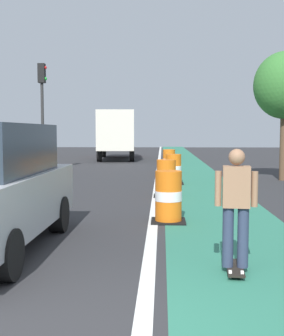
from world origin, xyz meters
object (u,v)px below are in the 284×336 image
at_px(delivery_truck_down_block, 116,132).
at_px(pedestrian_waiting, 48,156).
at_px(traffic_barrel_front, 168,197).
at_px(traffic_light_corner, 42,98).
at_px(traffic_barrel_far, 169,162).
at_px(pedestrian_crossing, 16,159).
at_px(traffic_barrel_mid, 166,179).
at_px(skateboarder_on_lane, 236,206).
at_px(traffic_barrel_back, 173,169).

relative_size(delivery_truck_down_block, pedestrian_waiting, 4.81).
bearing_deg(traffic_barrel_front, traffic_light_corner, 116.18).
relative_size(traffic_barrel_far, pedestrian_waiting, 0.68).
height_order(traffic_barrel_far, pedestrian_crossing, pedestrian_crossing).
bearing_deg(traffic_barrel_front, traffic_barrel_far, 89.08).
bearing_deg(traffic_barrel_mid, pedestrian_crossing, 145.71).
distance_m(traffic_barrel_mid, pedestrian_waiting, 7.99).
relative_size(pedestrian_crossing, pedestrian_waiting, 1.00).
bearing_deg(traffic_barrel_front, traffic_barrel_mid, 90.21).
bearing_deg(traffic_light_corner, traffic_barrel_far, -6.00).
bearing_deg(skateboarder_on_lane, traffic_barrel_back, 93.22).
height_order(traffic_barrel_back, delivery_truck_down_block, delivery_truck_down_block).
distance_m(traffic_barrel_far, pedestrian_crossing, 6.93).
distance_m(traffic_barrel_front, traffic_barrel_back, 6.97).
relative_size(traffic_barrel_front, traffic_barrel_far, 1.00).
bearing_deg(pedestrian_crossing, traffic_barrel_mid, -34.29).
bearing_deg(delivery_truck_down_block, traffic_barrel_back, -76.10).
relative_size(traffic_barrel_far, delivery_truck_down_block, 0.14).
xyz_separation_m(skateboarder_on_lane, traffic_barrel_mid, (-0.87, 7.12, -0.38)).
bearing_deg(delivery_truck_down_block, pedestrian_crossing, -100.60).
distance_m(skateboarder_on_lane, traffic_barrel_front, 3.51).
height_order(traffic_light_corner, pedestrian_waiting, traffic_light_corner).
bearing_deg(traffic_barrel_mid, traffic_barrel_front, -89.79).
bearing_deg(traffic_barrel_front, pedestrian_crossing, 127.01).
xyz_separation_m(traffic_barrel_back, delivery_truck_down_block, (-3.53, 14.24, 1.31)).
distance_m(traffic_barrel_far, traffic_light_corner, 6.72).
height_order(traffic_barrel_mid, delivery_truck_down_block, delivery_truck_down_block).
bearing_deg(traffic_light_corner, traffic_barrel_mid, -54.36).
distance_m(delivery_truck_down_block, pedestrian_crossing, 13.81).
distance_m(delivery_truck_down_block, pedestrian_waiting, 11.50).
distance_m(skateboarder_on_lane, delivery_truck_down_block, 24.95).
xyz_separation_m(traffic_barrel_mid, traffic_barrel_back, (0.29, 3.23, 0.00)).
relative_size(traffic_barrel_far, pedestrian_crossing, 0.68).
bearing_deg(delivery_truck_down_block, traffic_barrel_mid, -79.52).
height_order(skateboarder_on_lane, traffic_barrel_far, skateboarder_on_lane).
height_order(traffic_barrel_back, pedestrian_crossing, pedestrian_crossing).
bearing_deg(traffic_light_corner, traffic_barrel_front, -63.82).
height_order(pedestrian_crossing, pedestrian_waiting, same).
xyz_separation_m(traffic_barrel_mid, pedestrian_crossing, (-5.77, 3.93, 0.33)).
xyz_separation_m(traffic_barrel_far, pedestrian_waiting, (-5.27, -1.30, 0.33)).
distance_m(skateboarder_on_lane, pedestrian_waiting, 14.56).
height_order(traffic_barrel_front, traffic_barrel_back, same).
bearing_deg(pedestrian_crossing, traffic_barrel_back, -6.59).
height_order(traffic_barrel_back, traffic_light_corner, traffic_light_corner).
distance_m(traffic_barrel_mid, traffic_barrel_back, 3.25).
distance_m(traffic_barrel_mid, traffic_barrel_far, 7.46).
xyz_separation_m(traffic_barrel_front, traffic_barrel_back, (0.28, 6.97, 0.00)).
distance_m(traffic_barrel_mid, traffic_light_corner, 10.39).
distance_m(traffic_barrel_back, traffic_light_corner, 8.34).
bearing_deg(pedestrian_waiting, traffic_barrel_back, -28.60).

